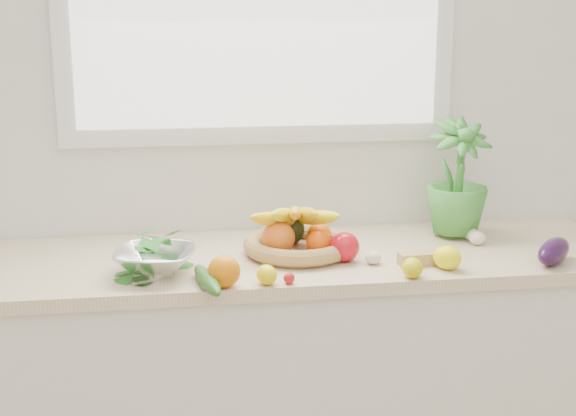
{
  "coord_description": "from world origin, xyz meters",
  "views": [
    {
      "loc": [
        -0.3,
        -0.4,
        1.64
      ],
      "look_at": [
        0.05,
        1.93,
        1.05
      ],
      "focal_mm": 50.0,
      "sensor_mm": 36.0,
      "label": 1
    }
  ],
  "objects": [
    {
      "name": "counter_cabinet",
      "position": [
        0.0,
        1.95,
        0.43
      ],
      "size": [
        2.2,
        0.58,
        0.86
      ],
      "primitive_type": "cube",
      "color": "silver",
      "rests_on": "ground"
    },
    {
      "name": "lemon_a",
      "position": [
        -0.05,
        1.68,
        0.93
      ],
      "size": [
        0.07,
        0.08,
        0.06
      ],
      "primitive_type": "ellipsoid",
      "rotation": [
        0.0,
        0.0,
        0.24
      ],
      "color": "yellow",
      "rests_on": "countertop"
    },
    {
      "name": "garlic_a",
      "position": [
        0.67,
        1.95,
        0.92
      ],
      "size": [
        0.07,
        0.07,
        0.04
      ],
      "primitive_type": "ellipsoid",
      "rotation": [
        0.0,
        0.0,
        -0.42
      ],
      "color": "white",
      "rests_on": "countertop"
    },
    {
      "name": "lemon_c",
      "position": [
        0.49,
        1.73,
        0.93
      ],
      "size": [
        0.11,
        0.11,
        0.07
      ],
      "primitive_type": "ellipsoid",
      "rotation": [
        0.0,
        0.0,
        0.63
      ],
      "color": "#FFEE0D",
      "rests_on": "countertop"
    },
    {
      "name": "potted_herb",
      "position": [
        0.63,
        2.06,
        1.1
      ],
      "size": [
        0.25,
        0.25,
        0.38
      ],
      "primitive_type": "imported",
      "rotation": [
        0.0,
        0.0,
        0.18
      ],
      "color": "#3F9235",
      "rests_on": "countertop"
    },
    {
      "name": "lemon_b",
      "position": [
        0.36,
        1.67,
        0.93
      ],
      "size": [
        0.07,
        0.08,
        0.06
      ],
      "primitive_type": "ellipsoid",
      "rotation": [
        0.0,
        0.0,
        -0.15
      ],
      "color": "#D1CA0B",
      "rests_on": "countertop"
    },
    {
      "name": "countertop",
      "position": [
        0.0,
        1.95,
        0.88
      ],
      "size": [
        2.24,
        0.62,
        0.04
      ],
      "primitive_type": "cube",
      "color": "beige",
      "rests_on": "counter_cabinet"
    },
    {
      "name": "orange_loose",
      "position": [
        -0.16,
        1.67,
        0.94
      ],
      "size": [
        0.11,
        0.11,
        0.09
      ],
      "primitive_type": "sphere",
      "rotation": [
        0.0,
        0.0,
        0.34
      ],
      "color": "orange",
      "rests_on": "countertop"
    },
    {
      "name": "fruit_basket",
      "position": [
        0.08,
        1.94,
        0.95
      ],
      "size": [
        0.39,
        0.39,
        0.18
      ],
      "color": "#A57049",
      "rests_on": "countertop"
    },
    {
      "name": "cucumber",
      "position": [
        -0.21,
        1.67,
        0.92
      ],
      "size": [
        0.09,
        0.25,
        0.05
      ],
      "primitive_type": "ellipsoid",
      "rotation": [
        0.0,
        0.0,
        0.18
      ],
      "color": "#225619",
      "rests_on": "countertop"
    },
    {
      "name": "eggplant",
      "position": [
        0.82,
        1.73,
        0.94
      ],
      "size": [
        0.19,
        0.19,
        0.08
      ],
      "primitive_type": "ellipsoid",
      "rotation": [
        0.0,
        0.0,
        -0.78
      ],
      "color": "#280D32",
      "rests_on": "countertop"
    },
    {
      "name": "apple",
      "position": [
        0.21,
        1.84,
        0.95
      ],
      "size": [
        0.12,
        0.12,
        0.09
      ],
      "primitive_type": "sphere",
      "rotation": [
        0.0,
        0.0,
        0.41
      ],
      "color": "red",
      "rests_on": "countertop"
    },
    {
      "name": "colander_with_spinach",
      "position": [
        -0.35,
        1.81,
        0.96
      ],
      "size": [
        0.27,
        0.27,
        0.12
      ],
      "color": "white",
      "rests_on": "countertop"
    },
    {
      "name": "back_wall",
      "position": [
        0.0,
        2.25,
        1.35
      ],
      "size": [
        4.5,
        0.02,
        2.7
      ],
      "primitive_type": "cube",
      "color": "white",
      "rests_on": "ground"
    },
    {
      "name": "garlic_c",
      "position": [
        0.29,
        1.81,
        0.92
      ],
      "size": [
        0.06,
        0.06,
        0.04
      ],
      "primitive_type": "ellipsoid",
      "rotation": [
        0.0,
        0.0,
        -0.34
      ],
      "color": "silver",
      "rests_on": "countertop"
    },
    {
      "name": "radish",
      "position": [
        0.01,
        1.67,
        0.92
      ],
      "size": [
        0.04,
        0.04,
        0.03
      ],
      "primitive_type": "sphere",
      "rotation": [
        0.0,
        0.0,
        0.24
      ],
      "color": "red",
      "rests_on": "countertop"
    },
    {
      "name": "garlic_b",
      "position": [
        0.67,
        2.0,
        0.92
      ],
      "size": [
        0.06,
        0.06,
        0.04
      ],
      "primitive_type": "ellipsoid",
      "rotation": [
        0.0,
        0.0,
        0.33
      ],
      "color": "silver",
      "rests_on": "countertop"
    },
    {
      "name": "ginger",
      "position": [
        0.42,
        1.78,
        0.92
      ],
      "size": [
        0.12,
        0.06,
        0.04
      ],
      "primitive_type": "cube",
      "rotation": [
        0.0,
        0.0,
        0.1
      ],
      "color": "tan",
      "rests_on": "countertop"
    }
  ]
}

